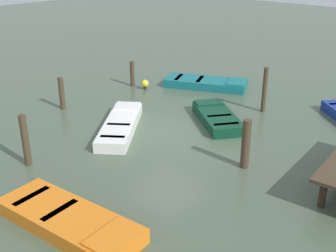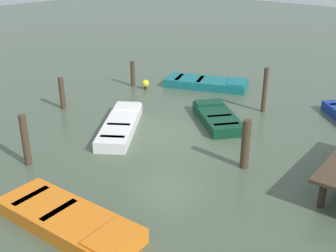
{
  "view_description": "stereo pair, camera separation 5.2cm",
  "coord_description": "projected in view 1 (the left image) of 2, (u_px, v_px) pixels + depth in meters",
  "views": [
    {
      "loc": [
        10.74,
        9.6,
        6.51
      ],
      "look_at": [
        0.0,
        0.0,
        0.35
      ],
      "focal_mm": 44.97,
      "sensor_mm": 36.0,
      "label": 1
    },
    {
      "loc": [
        10.71,
        9.64,
        6.51
      ],
      "look_at": [
        0.0,
        0.0,
        0.35
      ],
      "focal_mm": 44.97,
      "sensor_mm": 36.0,
      "label": 2
    }
  ],
  "objects": [
    {
      "name": "mooring_piling_center",
      "position": [
        246.0,
        144.0,
        13.16
      ],
      "size": [
        0.28,
        0.28,
        1.63
      ],
      "primitive_type": "cylinder",
      "color": "#423323",
      "rests_on": "ground_plane"
    },
    {
      "name": "rowboat_teal",
      "position": [
        206.0,
        83.0,
        21.06
      ],
      "size": [
        3.0,
        4.29,
        0.46
      ],
      "rotation": [
        0.0,
        0.0,
        1.99
      ],
      "color": "#14666B",
      "rests_on": "ground_plane"
    },
    {
      "name": "ground_plane",
      "position": [
        168.0,
        135.0,
        15.8
      ],
      "size": [
        80.0,
        80.0,
        0.0
      ],
      "primitive_type": "plane",
      "color": "#475642"
    },
    {
      "name": "mooring_piling_mid_left",
      "position": [
        62.0,
        93.0,
        18.06
      ],
      "size": [
        0.23,
        0.23,
        1.4
      ],
      "primitive_type": "cylinder",
      "color": "#423323",
      "rests_on": "ground_plane"
    },
    {
      "name": "marker_buoy",
      "position": [
        145.0,
        84.0,
        20.72
      ],
      "size": [
        0.36,
        0.36,
        0.48
      ],
      "color": "#262626",
      "rests_on": "ground_plane"
    },
    {
      "name": "mooring_piling_far_right",
      "position": [
        25.0,
        140.0,
        13.3
      ],
      "size": [
        0.23,
        0.23,
        1.72
      ],
      "primitive_type": "cylinder",
      "color": "#423323",
      "rests_on": "ground_plane"
    },
    {
      "name": "rowboat_orange",
      "position": [
        69.0,
        221.0,
        10.48
      ],
      "size": [
        1.85,
        4.18,
        0.46
      ],
      "rotation": [
        0.0,
        0.0,
        1.68
      ],
      "color": "orange",
      "rests_on": "ground_plane"
    },
    {
      "name": "mooring_piling_near_right",
      "position": [
        265.0,
        90.0,
        17.64
      ],
      "size": [
        0.19,
        0.19,
        1.93
      ],
      "primitive_type": "cylinder",
      "color": "#423323",
      "rests_on": "ground_plane"
    },
    {
      "name": "rowboat_dark_green",
      "position": [
        217.0,
        117.0,
        16.82
      ],
      "size": [
        2.89,
        3.26,
        0.46
      ],
      "rotation": [
        0.0,
        0.0,
        4.07
      ],
      "color": "#0C3823",
      "rests_on": "ground_plane"
    },
    {
      "name": "rowboat_white",
      "position": [
        120.0,
        125.0,
        16.09
      ],
      "size": [
        3.89,
        3.32,
        0.46
      ],
      "rotation": [
        0.0,
        0.0,
        3.79
      ],
      "color": "silver",
      "rests_on": "ground_plane"
    },
    {
      "name": "mooring_piling_far_left",
      "position": [
        132.0,
        74.0,
        21.08
      ],
      "size": [
        0.22,
        0.22,
        1.26
      ],
      "primitive_type": "cylinder",
      "color": "#423323",
      "rests_on": "ground_plane"
    }
  ]
}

